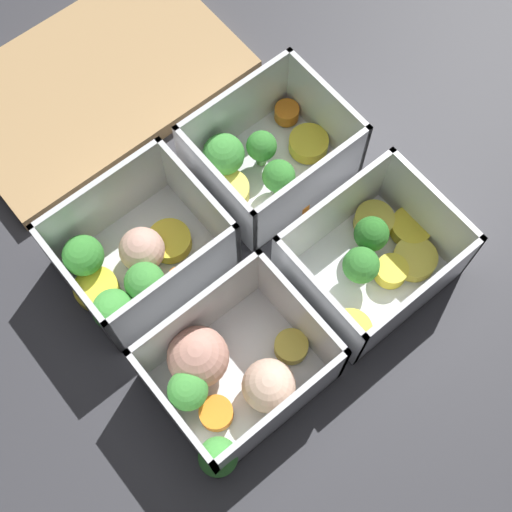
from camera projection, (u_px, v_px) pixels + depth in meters
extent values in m
plane|color=#38383D|center=(256.00, 267.00, 0.64)|extent=(4.00, 4.00, 0.00)
cube|color=white|center=(239.00, 375.00, 0.60)|extent=(0.13, 0.11, 0.00)
cube|color=white|center=(281.00, 415.00, 0.55)|extent=(0.13, 0.01, 0.08)
cube|color=white|center=(198.00, 316.00, 0.59)|extent=(0.13, 0.01, 0.08)
cube|color=white|center=(174.00, 416.00, 0.55)|extent=(0.01, 0.11, 0.08)
cube|color=white|center=(299.00, 315.00, 0.59)|extent=(0.01, 0.11, 0.08)
cylinder|color=#DBC647|center=(291.00, 347.00, 0.60)|extent=(0.04, 0.04, 0.01)
cylinder|color=#519448|center=(190.00, 396.00, 0.59)|extent=(0.01, 0.01, 0.02)
sphere|color=#42933D|center=(188.00, 390.00, 0.57)|extent=(0.03, 0.03, 0.03)
sphere|color=beige|center=(269.00, 386.00, 0.58)|extent=(0.04, 0.04, 0.04)
cylinder|color=#519448|center=(219.00, 460.00, 0.57)|extent=(0.01, 0.01, 0.01)
sphere|color=#42933D|center=(218.00, 457.00, 0.55)|extent=(0.03, 0.03, 0.03)
cylinder|color=orange|center=(216.00, 413.00, 0.58)|extent=(0.03, 0.03, 0.02)
sphere|color=tan|center=(198.00, 357.00, 0.58)|extent=(0.07, 0.07, 0.05)
cube|color=white|center=(367.00, 272.00, 0.64)|extent=(0.13, 0.11, 0.00)
cube|color=white|center=(416.00, 302.00, 0.59)|extent=(0.13, 0.01, 0.08)
cube|color=white|center=(332.00, 213.00, 0.62)|extent=(0.13, 0.01, 0.08)
cube|color=white|center=(316.00, 302.00, 0.59)|extent=(0.01, 0.11, 0.08)
cube|color=white|center=(427.00, 213.00, 0.62)|extent=(0.01, 0.11, 0.08)
cylinder|color=#407A37|center=(368.00, 243.00, 0.64)|extent=(0.01, 0.01, 0.02)
sphere|color=#2D7228|center=(372.00, 234.00, 0.62)|extent=(0.03, 0.03, 0.03)
cylinder|color=#DBC647|center=(374.00, 221.00, 0.65)|extent=(0.05, 0.05, 0.02)
cylinder|color=#49883F|center=(358.00, 274.00, 0.63)|extent=(0.01, 0.01, 0.02)
sphere|color=#388433|center=(361.00, 265.00, 0.61)|extent=(0.03, 0.03, 0.03)
cylinder|color=yellow|center=(391.00, 271.00, 0.63)|extent=(0.03, 0.03, 0.02)
cylinder|color=yellow|center=(350.00, 331.00, 0.61)|extent=(0.05, 0.05, 0.01)
cylinder|color=yellow|center=(411.00, 227.00, 0.65)|extent=(0.05, 0.05, 0.01)
cylinder|color=#DBC647|center=(414.00, 259.00, 0.63)|extent=(0.04, 0.04, 0.01)
cube|color=white|center=(146.00, 261.00, 0.64)|extent=(0.13, 0.11, 0.00)
cube|color=white|center=(177.00, 290.00, 0.59)|extent=(0.13, 0.01, 0.08)
cube|color=white|center=(105.00, 203.00, 0.62)|extent=(0.13, 0.01, 0.08)
cube|color=white|center=(78.00, 290.00, 0.59)|extent=(0.01, 0.11, 0.08)
cube|color=white|center=(199.00, 203.00, 0.62)|extent=(0.01, 0.11, 0.08)
cylinder|color=orange|center=(180.00, 280.00, 0.63)|extent=(0.03, 0.03, 0.01)
sphere|color=#D19E8C|center=(142.00, 250.00, 0.62)|extent=(0.05, 0.05, 0.04)
cylinder|color=yellow|center=(97.00, 289.00, 0.62)|extent=(0.06, 0.06, 0.01)
cylinder|color=orange|center=(219.00, 257.00, 0.64)|extent=(0.03, 0.03, 0.01)
cylinder|color=#519448|center=(148.00, 290.00, 0.62)|extent=(0.01, 0.01, 0.01)
sphere|color=#42933D|center=(145.00, 282.00, 0.61)|extent=(0.04, 0.04, 0.04)
cylinder|color=yellow|center=(170.00, 241.00, 0.64)|extent=(0.05, 0.05, 0.01)
cylinder|color=#49883F|center=(88.00, 264.00, 0.63)|extent=(0.01, 0.01, 0.01)
sphere|color=#388433|center=(83.00, 255.00, 0.62)|extent=(0.04, 0.04, 0.04)
cylinder|color=#519448|center=(117.00, 316.00, 0.62)|extent=(0.01, 0.01, 0.01)
sphere|color=#42933D|center=(113.00, 310.00, 0.60)|extent=(0.04, 0.04, 0.04)
cube|color=white|center=(271.00, 170.00, 0.68)|extent=(0.13, 0.11, 0.00)
cube|color=white|center=(310.00, 190.00, 0.63)|extent=(0.13, 0.01, 0.08)
cube|color=white|center=(235.00, 113.00, 0.66)|extent=(0.13, 0.01, 0.08)
cube|color=white|center=(216.00, 191.00, 0.63)|extent=(0.01, 0.11, 0.08)
cube|color=white|center=(325.00, 112.00, 0.66)|extent=(0.01, 0.11, 0.08)
cylinder|color=#519448|center=(225.00, 165.00, 0.67)|extent=(0.01, 0.01, 0.01)
sphere|color=#42933D|center=(224.00, 154.00, 0.65)|extent=(0.04, 0.04, 0.04)
cylinder|color=#DBC647|center=(229.00, 191.00, 0.66)|extent=(0.05, 0.05, 0.02)
cylinder|color=orange|center=(287.00, 113.00, 0.69)|extent=(0.03, 0.03, 0.01)
cylinder|color=yellow|center=(309.00, 144.00, 0.68)|extent=(0.04, 0.04, 0.01)
cylinder|color=#49883F|center=(278.00, 186.00, 0.66)|extent=(0.01, 0.01, 0.01)
sphere|color=#388433|center=(279.00, 176.00, 0.64)|extent=(0.03, 0.03, 0.03)
cylinder|color=orange|center=(298.00, 201.00, 0.66)|extent=(0.03, 0.03, 0.01)
cylinder|color=#49883F|center=(261.00, 157.00, 0.67)|extent=(0.01, 0.01, 0.02)
sphere|color=#388433|center=(262.00, 146.00, 0.65)|extent=(0.03, 0.03, 0.03)
cube|color=tan|center=(95.00, 83.00, 0.71)|extent=(0.28, 0.18, 0.02)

